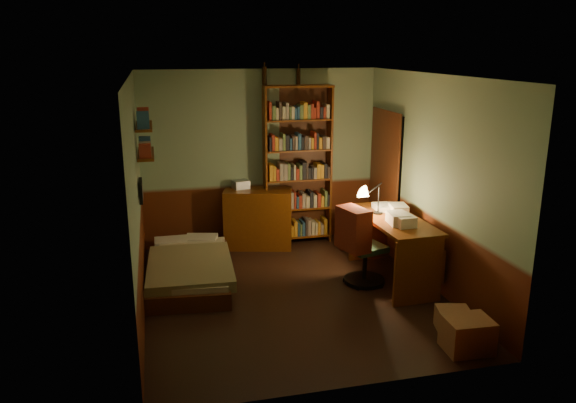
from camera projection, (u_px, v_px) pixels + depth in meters
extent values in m
cube|color=black|center=(293.00, 294.00, 6.83)|extent=(3.50, 4.00, 0.02)
cube|color=silver|center=(293.00, 75.00, 6.13)|extent=(3.50, 4.00, 0.02)
cube|color=gray|center=(260.00, 158.00, 8.37)|extent=(3.50, 0.02, 2.60)
cube|color=gray|center=(136.00, 200.00, 6.09)|extent=(0.02, 4.00, 2.60)
cube|color=gray|center=(432.00, 182.00, 6.88)|extent=(0.02, 4.00, 2.60)
cube|color=gray|center=(352.00, 250.00, 4.60)|extent=(3.50, 0.02, 2.60)
cube|color=black|center=(386.00, 182.00, 8.17)|extent=(0.06, 0.90, 2.00)
cube|color=#401D0E|center=(384.00, 182.00, 8.16)|extent=(0.02, 0.98, 2.08)
cube|color=olive|center=(189.00, 261.00, 7.14)|extent=(1.16, 1.92, 0.54)
cube|color=#5B2A0B|center=(258.00, 218.00, 8.35)|extent=(1.08, 0.72, 0.88)
cube|color=#B2B2B7|center=(241.00, 185.00, 8.28)|extent=(0.27, 0.23, 0.12)
cube|color=#5B2A0B|center=(297.00, 166.00, 8.37)|extent=(1.03, 0.37, 2.37)
cylinder|color=black|center=(264.00, 76.00, 8.01)|extent=(0.09, 0.09, 0.26)
cylinder|color=black|center=(298.00, 77.00, 8.13)|extent=(0.08, 0.08, 0.23)
cube|color=#5B2A0B|center=(392.00, 249.00, 7.16)|extent=(0.70, 1.57, 0.82)
cube|color=silver|center=(398.00, 209.00, 7.25)|extent=(0.25, 0.31, 0.11)
cone|color=black|center=(379.00, 190.00, 7.15)|extent=(0.19, 0.19, 0.63)
cube|color=#2C543A|center=(365.00, 248.00, 7.04)|extent=(0.56, 0.52, 0.93)
cube|color=maroon|center=(357.00, 197.00, 6.60)|extent=(0.36, 0.50, 0.53)
cube|color=#5B2A0B|center=(146.00, 154.00, 7.06)|extent=(0.20, 0.90, 0.03)
cube|color=#5B2A0B|center=(144.00, 126.00, 6.97)|extent=(0.20, 0.90, 0.03)
cube|color=black|center=(141.00, 191.00, 6.67)|extent=(0.04, 0.32, 0.26)
cube|color=#9B6A45|center=(467.00, 335.00, 5.52)|extent=(0.47, 0.38, 0.34)
cube|color=#9B6A45|center=(453.00, 319.00, 5.94)|extent=(0.40, 0.35, 0.24)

